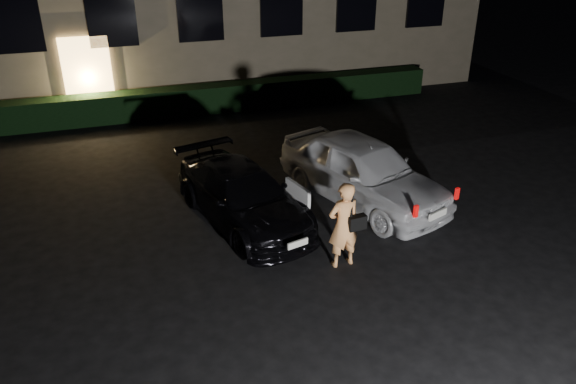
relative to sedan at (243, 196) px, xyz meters
name	(u,v)px	position (x,y,z in m)	size (l,w,h in m)	color
ground	(332,309)	(0.64, -3.28, -0.57)	(80.00, 80.00, 0.00)	black
hedge	(208,99)	(0.64, 7.22, -0.15)	(15.00, 0.70, 0.85)	black
sedan	(243,196)	(0.00, 0.00, 0.00)	(2.53, 4.22, 1.15)	black
hatch	(363,170)	(2.70, 0.08, 0.15)	(3.01, 4.58, 1.45)	silver
man	(344,225)	(1.31, -2.14, 0.25)	(0.71, 0.45, 1.65)	#F5A25D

